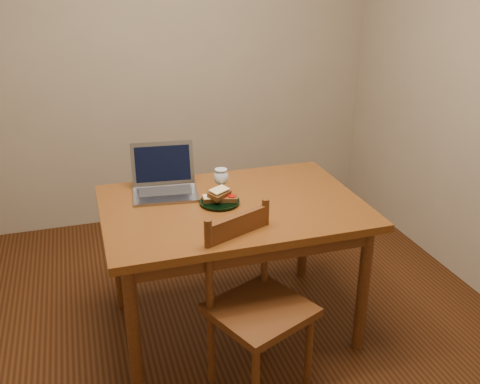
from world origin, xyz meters
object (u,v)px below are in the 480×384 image
object	(u,v)px
table	(233,219)
chair	(257,298)
milk_glass	(221,183)
laptop	(164,180)
plate	(220,202)

from	to	relation	value
table	chair	distance (m)	0.48
milk_glass	laptop	size ratio (longest dim) A/B	0.42
table	plate	distance (m)	0.11
laptop	milk_glass	bearing A→B (deg)	-24.21
plate	milk_glass	size ratio (longest dim) A/B	1.33
plate	milk_glass	bearing A→B (deg)	69.78
milk_glass	laptop	world-z (taller)	laptop
chair	laptop	distance (m)	0.84
table	milk_glass	distance (m)	0.20
milk_glass	laptop	xyz separation A→B (m)	(-0.27, 0.16, -0.01)
milk_glass	plate	bearing A→B (deg)	-110.22
table	plate	xyz separation A→B (m)	(-0.06, 0.02, 0.09)
plate	milk_glass	world-z (taller)	milk_glass
table	chair	world-z (taller)	chair
table	plate	bearing A→B (deg)	164.15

